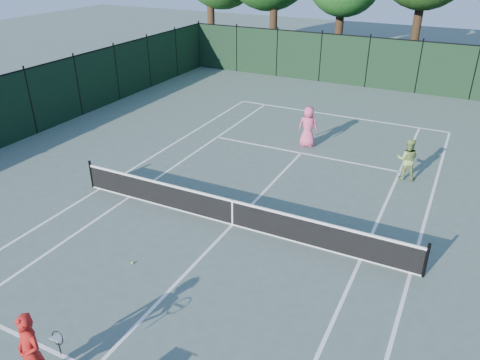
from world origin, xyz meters
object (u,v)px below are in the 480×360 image
at_px(coach, 31,352).
at_px(loose_ball_midcourt, 132,263).
at_px(player_pink, 308,127).
at_px(player_green, 407,159).

distance_m(coach, loose_ball_midcourt, 4.23).
bearing_deg(coach, loose_ball_midcourt, 108.31).
relative_size(player_pink, player_green, 1.11).
relative_size(coach, loose_ball_midcourt, 26.27).
bearing_deg(player_green, loose_ball_midcourt, 47.60).
bearing_deg(coach, player_green, 75.33).
relative_size(player_green, loose_ball_midcourt, 23.85).
xyz_separation_m(coach, player_pink, (0.69, 14.43, 0.00)).
height_order(player_pink, player_green, player_pink).
height_order(coach, loose_ball_midcourt, coach).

